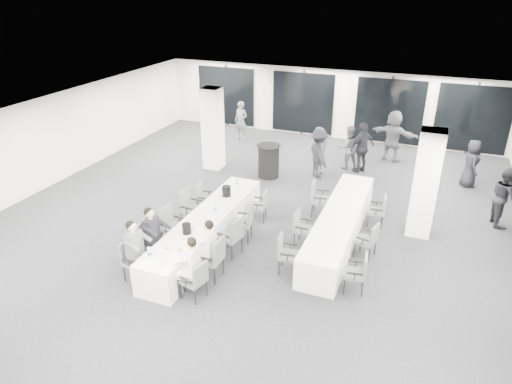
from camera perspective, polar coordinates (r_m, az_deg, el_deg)
room at (r=12.64m, az=5.39°, el=3.40°), size 14.04×16.04×2.84m
column_left at (r=15.76m, az=-5.42°, el=7.87°), size 0.60×0.60×2.80m
column_right at (r=12.12m, az=20.42°, el=0.95°), size 0.60×0.60×2.80m
banquet_table_main at (r=11.44m, az=-6.21°, el=-4.71°), size 0.90×5.00×0.75m
banquet_table_side at (r=11.76m, az=10.39°, el=-4.12°), size 0.90×5.00×0.75m
cocktail_table at (r=15.16m, az=1.58°, el=3.91°), size 0.80×0.80×1.11m
chair_main_left_near at (r=10.40m, az=-15.23°, el=-7.89°), size 0.48×0.53×0.92m
chair_main_left_second at (r=10.81m, az=-13.31°, el=-5.91°), size 0.59×0.63×1.03m
chair_main_left_mid at (r=11.49m, az=-10.70°, el=-3.88°), size 0.57×0.61×0.97m
chair_main_left_fourth at (r=12.21m, az=-8.36°, el=-1.74°), size 0.54×0.60×1.01m
chair_main_left_far at (r=12.86m, az=-6.57°, el=-0.60°), size 0.50×0.53×0.87m
chair_main_right_near at (r=9.52m, az=-7.48°, el=-10.66°), size 0.53×0.56×0.88m
chair_main_right_second at (r=10.03m, az=-5.34°, el=-8.01°), size 0.52×0.58×1.00m
chair_main_right_mid at (r=10.81m, az=-2.96°, el=-5.34°), size 0.59×0.62×0.99m
chair_main_right_fourth at (r=11.44m, az=-1.38°, el=-3.62°), size 0.55×0.59×0.95m
chair_main_right_far at (r=12.39m, az=0.61°, el=-1.48°), size 0.51×0.54×0.86m
chair_side_left_near at (r=10.29m, az=3.71°, el=-7.45°), size 0.51×0.54×0.89m
chair_side_left_mid at (r=11.32m, az=5.69°, el=-4.23°), size 0.47×0.52×0.90m
chair_side_left_far at (r=12.73m, az=7.77°, el=-0.56°), size 0.57×0.61×1.01m
chair_side_right_near at (r=9.90m, az=12.72°, el=-9.58°), size 0.50×0.54×0.88m
chair_side_right_mid at (r=11.09m, az=13.97°, el=-5.67°), size 0.53×0.56×0.88m
chair_side_right_far at (r=12.55m, az=15.14°, el=-2.03°), size 0.48×0.53×0.87m
seated_guest_a at (r=10.16m, az=-14.65°, el=-6.73°), size 0.50×0.38×1.44m
seated_guest_b at (r=10.62m, az=-12.62°, el=-5.03°), size 0.50×0.38×1.44m
seated_guest_c at (r=9.43m, az=-8.39°, el=-8.84°), size 0.50×0.38×1.44m
seated_guest_d at (r=9.97m, az=-6.27°, el=-6.63°), size 0.50×0.38×1.44m
standing_guest_a at (r=15.33m, az=8.01°, el=5.43°), size 0.80×0.86×1.88m
standing_guest_b at (r=16.08m, az=11.48°, el=5.84°), size 0.98×0.85×1.74m
standing_guest_c at (r=15.13m, az=7.86°, el=5.18°), size 1.21×1.35×1.88m
standing_guest_d at (r=15.82m, az=13.17°, el=5.83°), size 1.22×1.33×1.98m
standing_guest_e at (r=15.87m, az=25.36°, el=3.59°), size 0.69×0.93×1.73m
standing_guest_f at (r=17.13m, az=16.81°, el=7.11°), size 2.07×1.25×2.11m
standing_guest_g at (r=18.76m, az=-1.89°, el=9.18°), size 0.73×0.63×1.79m
standing_guest_h at (r=13.70m, az=28.69°, el=-0.13°), size 0.74×0.99×1.82m
ice_bucket_near at (r=10.55m, az=-8.66°, el=-4.54°), size 0.21×0.21×0.24m
ice_bucket_far at (r=12.21m, az=-3.72°, el=0.10°), size 0.24×0.24×0.28m
water_bottle_a at (r=9.81m, az=-13.19°, el=-7.38°), size 0.08×0.08×0.25m
water_bottle_b at (r=11.42m, az=-5.09°, el=-2.01°), size 0.06×0.06×0.20m
water_bottle_c at (r=12.80m, az=-2.37°, el=1.17°), size 0.06×0.06×0.20m
plate_a at (r=10.09m, az=-11.04°, el=-6.93°), size 0.19×0.19×0.03m
plate_b at (r=9.97m, az=-9.47°, el=-7.20°), size 0.22×0.22×0.03m
plate_c at (r=10.73m, az=-8.05°, el=-4.61°), size 0.19×0.19×0.03m
wine_glass at (r=9.49m, az=-11.60°, el=-8.19°), size 0.08×0.08×0.21m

